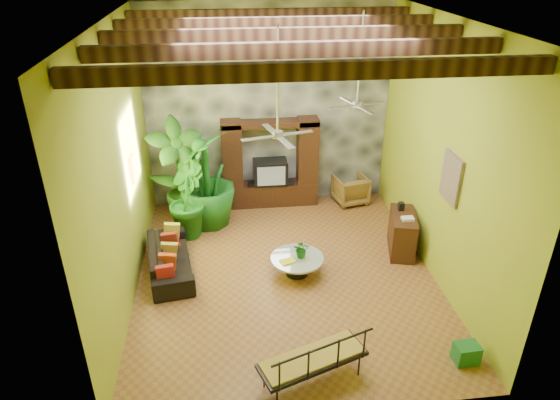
{
  "coord_description": "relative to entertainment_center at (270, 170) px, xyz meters",
  "views": [
    {
      "loc": [
        -1.1,
        -8.42,
        6.13
      ],
      "look_at": [
        -0.09,
        0.2,
        1.62
      ],
      "focal_mm": 32.0,
      "sensor_mm": 36.0,
      "label": 1
    }
  ],
  "objects": [
    {
      "name": "ceiling_fan_front",
      "position": [
        -0.2,
        -3.54,
        2.44
      ],
      "size": [
        1.28,
        1.28,
        1.86
      ],
      "color": "#ACACB0",
      "rests_on": "ceiling"
    },
    {
      "name": "stone_accent_wall",
      "position": [
        0.0,
        0.3,
        1.53
      ],
      "size": [
        5.98,
        0.1,
        4.98
      ],
      "primitive_type": "cube",
      "color": "#36393D",
      "rests_on": "ground"
    },
    {
      "name": "yellow_tray",
      "position": [
        0.02,
        -3.31,
        -0.55
      ],
      "size": [
        0.34,
        0.29,
        0.03
      ],
      "primitive_type": "cube",
      "rotation": [
        0.0,
        0.0,
        0.36
      ],
      "color": "gold",
      "rests_on": "coffee_table"
    },
    {
      "name": "iron_bench",
      "position": [
        0.05,
        -6.09,
        -0.44
      ],
      "size": [
        1.78,
        1.16,
        0.57
      ],
      "rotation": [
        0.0,
        0.0,
        0.35
      ],
      "color": "black",
      "rests_on": "ground"
    },
    {
      "name": "sofa",
      "position": [
        -2.37,
        -2.76,
        -0.66
      ],
      "size": [
        1.13,
        2.2,
        0.61
      ],
      "primitive_type": "imported",
      "rotation": [
        0.0,
        0.0,
        1.72
      ],
      "color": "black",
      "rests_on": "ground"
    },
    {
      "name": "tall_plant_a",
      "position": [
        -2.21,
        -0.69,
        0.34
      ],
      "size": [
        1.61,
        1.36,
        2.6
      ],
      "primitive_type": "imported",
      "rotation": [
        0.0,
        0.0,
        0.37
      ],
      "color": "#245917",
      "rests_on": "ground"
    },
    {
      "name": "centerpiece_plant",
      "position": [
        0.33,
        -3.16,
        -0.38
      ],
      "size": [
        0.38,
        0.35,
        0.37
      ],
      "primitive_type": "imported",
      "rotation": [
        0.0,
        0.0,
        -0.21
      ],
      "color": "#165717",
      "rests_on": "coffee_table"
    },
    {
      "name": "tall_plant_b",
      "position": [
        -2.06,
        -1.27,
        -0.05
      ],
      "size": [
        0.99,
        1.15,
        1.84
      ],
      "primitive_type": "imported",
      "rotation": [
        0.0,
        0.0,
        1.76
      ],
      "color": "#1A651C",
      "rests_on": "ground"
    },
    {
      "name": "ceiling",
      "position": [
        0.0,
        -3.14,
        4.03
      ],
      "size": [
        6.0,
        7.0,
        0.02
      ],
      "primitive_type": "cube",
      "color": "silver",
      "rests_on": "back_wall"
    },
    {
      "name": "entertainment_center",
      "position": [
        0.0,
        0.0,
        0.0
      ],
      "size": [
        2.4,
        0.55,
        2.3
      ],
      "color": "black",
      "rests_on": "ground"
    },
    {
      "name": "wall_art_painting",
      "position": [
        2.96,
        -3.74,
        1.33
      ],
      "size": [
        0.06,
        0.7,
        0.9
      ],
      "primitive_type": "cube",
      "color": "navy",
      "rests_on": "right_wall"
    },
    {
      "name": "green_bin",
      "position": [
        2.62,
        -5.9,
        -0.79
      ],
      "size": [
        0.41,
        0.32,
        0.34
      ],
      "primitive_type": "cube",
      "rotation": [
        0.0,
        0.0,
        0.06
      ],
      "color": "#20783E",
      "rests_on": "ground"
    },
    {
      "name": "wicker_armchair",
      "position": [
        2.09,
        -0.15,
        -0.6
      ],
      "size": [
        0.94,
        0.96,
        0.74
      ],
      "primitive_type": "imported",
      "rotation": [
        0.0,
        0.0,
        3.36
      ],
      "color": "#915935",
      "rests_on": "ground"
    },
    {
      "name": "ceiling_beams",
      "position": [
        0.0,
        -3.14,
        3.81
      ],
      "size": [
        5.95,
        5.36,
        0.22
      ],
      "color": "#3C2513",
      "rests_on": "ceiling"
    },
    {
      "name": "wall_art_mask",
      "position": [
        -2.96,
        -2.14,
        1.13
      ],
      "size": [
        0.06,
        0.32,
        0.55
      ],
      "primitive_type": "cube",
      "color": "yellow",
      "rests_on": "left_wall"
    },
    {
      "name": "back_wall",
      "position": [
        0.0,
        0.36,
        1.53
      ],
      "size": [
        6.0,
        0.02,
        5.0
      ],
      "primitive_type": "cube",
      "color": "#98B028",
      "rests_on": "ground"
    },
    {
      "name": "left_wall",
      "position": [
        -3.0,
        -3.14,
        1.53
      ],
      "size": [
        0.02,
        7.0,
        5.0
      ],
      "primitive_type": "cube",
      "color": "#98B028",
      "rests_on": "ground"
    },
    {
      "name": "side_console",
      "position": [
        2.65,
        -2.57,
        -0.52
      ],
      "size": [
        0.76,
        1.21,
        0.89
      ],
      "primitive_type": "cube",
      "rotation": [
        0.0,
        0.0,
        -0.24
      ],
      "color": "#331D10",
      "rests_on": "ground"
    },
    {
      "name": "tall_plant_c",
      "position": [
        -1.58,
        -0.84,
        0.22
      ],
      "size": [
        1.61,
        1.61,
        2.38
      ],
      "primitive_type": "imported",
      "rotation": [
        0.0,
        0.0,
        4.47
      ],
      "color": "#185C18",
      "rests_on": "ground"
    },
    {
      "name": "coffee_table",
      "position": [
        0.23,
        -3.17,
        -0.71
      ],
      "size": [
        1.09,
        1.09,
        0.4
      ],
      "rotation": [
        0.0,
        0.0,
        0.01
      ],
      "color": "black",
      "rests_on": "ground"
    },
    {
      "name": "ground",
      "position": [
        0.0,
        -3.14,
        -0.97
      ],
      "size": [
        7.0,
        7.0,
        0.0
      ],
      "primitive_type": "plane",
      "color": "brown",
      "rests_on": "ground"
    },
    {
      "name": "right_wall",
      "position": [
        3.0,
        -3.14,
        1.53
      ],
      "size": [
        0.02,
        7.0,
        5.0
      ],
      "primitive_type": "cube",
      "color": "#98B028",
      "rests_on": "ground"
    },
    {
      "name": "ceiling_fan_back",
      "position": [
        1.6,
        -1.94,
        2.44
      ],
      "size": [
        1.28,
        1.28,
        1.86
      ],
      "color": "#ACACB0",
      "rests_on": "ceiling"
    }
  ]
}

